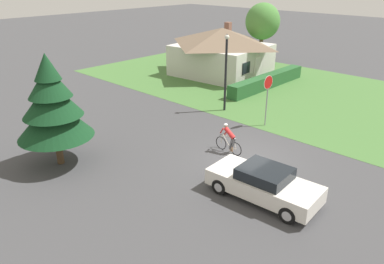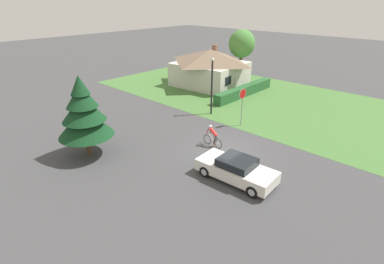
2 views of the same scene
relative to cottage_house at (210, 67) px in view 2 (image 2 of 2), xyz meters
name	(u,v)px [view 2 (image 2 of 2)]	position (x,y,z in m)	size (l,w,h in m)	color
ground_plane	(224,151)	(-12.05, -11.27, -2.10)	(140.00, 140.00, 0.00)	#424244
grass_verge_right	(262,99)	(-0.40, -7.27, -2.09)	(16.00, 36.00, 0.01)	#477538
cottage_house	(210,67)	(0.00, 0.00, 0.00)	(7.76, 8.31, 4.28)	beige
hedge_row	(244,91)	(-0.76, -5.30, -1.59)	(9.11, 0.90, 1.02)	#285B2D
sedan_left_lane	(236,169)	(-14.38, -13.88, -1.43)	(2.12, 4.57, 1.36)	silver
cyclist	(213,136)	(-11.99, -10.27, -1.37)	(0.44, 1.68, 1.50)	black
stop_sign	(242,99)	(-7.66, -9.62, 0.08)	(0.79, 0.07, 3.03)	gray
street_lamp	(212,82)	(-7.23, -6.19, 0.72)	(0.29, 0.29, 4.95)	black
conifer_tall_near	(84,113)	(-18.43, -5.19, 0.79)	(3.42, 3.42, 5.26)	#4C3823
deciduous_tree_right	(242,44)	(6.19, 0.03, 1.93)	(3.31, 3.31, 5.79)	#4C3823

